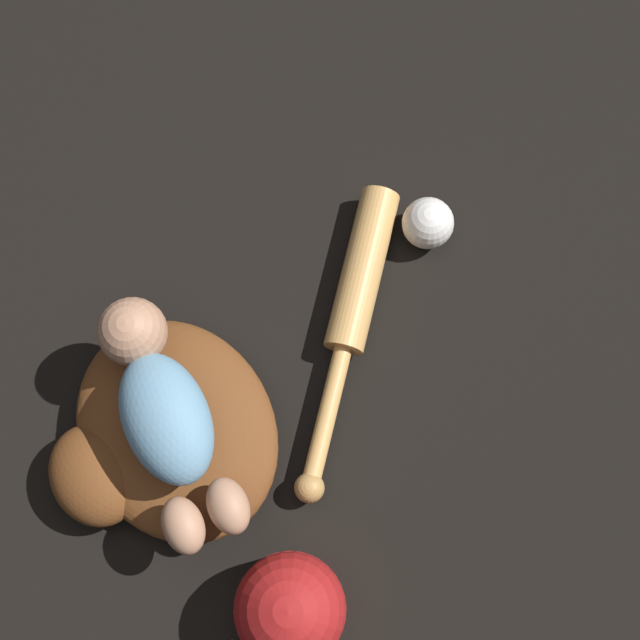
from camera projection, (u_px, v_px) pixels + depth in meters
name	position (u px, v px, depth m)	size (l,w,h in m)	color
ground_plane	(156.00, 414.00, 1.25)	(6.00, 6.00, 0.00)	black
baseball_glove	(163.00, 436.00, 1.20)	(0.34, 0.33, 0.08)	brown
baby_figure	(163.00, 409.00, 1.12)	(0.34, 0.12, 0.09)	#6693B2
baseball_bat	(354.00, 303.00, 1.26)	(0.38, 0.31, 0.06)	tan
baseball	(428.00, 223.00, 1.28)	(0.08, 0.08, 0.08)	white
baseball_cap	(290.00, 610.00, 1.12)	(0.20, 0.20, 0.14)	maroon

